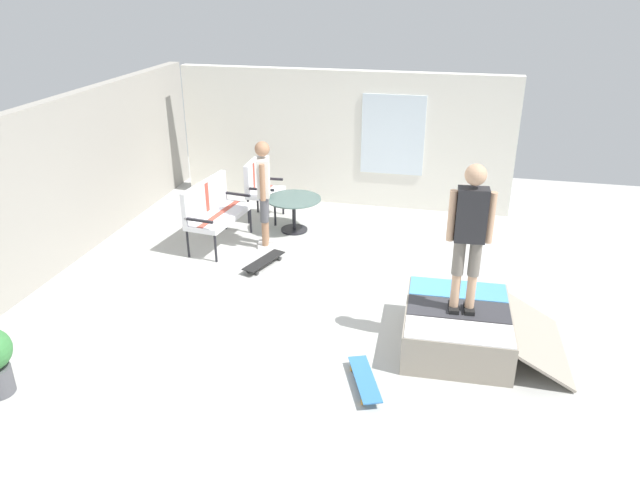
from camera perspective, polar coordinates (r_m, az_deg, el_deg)
ground_plane at (r=7.92m, az=0.44°, el=-6.30°), size 12.00×12.00×0.10m
back_wall_cinderblock at (r=9.07m, az=-25.12°, el=3.90°), size 9.00×0.20×2.36m
house_facade at (r=11.01m, az=2.28°, el=9.57°), size 0.23×6.00×2.42m
skate_ramp at (r=7.13m, az=13.04°, el=-8.03°), size 1.46×1.84×0.48m
patio_bench at (r=9.50m, az=-10.13°, el=3.08°), size 1.31×0.70×1.02m
patio_chair_near_house at (r=10.42m, az=-5.80°, el=5.20°), size 0.63×0.57×1.02m
patio_table at (r=9.93m, az=-2.49°, el=3.06°), size 0.90×0.90×0.57m
person_watching at (r=9.18m, az=-5.35°, el=5.03°), size 0.47×0.30×1.68m
person_skater at (r=6.55m, az=14.00°, el=1.06°), size 0.26×0.48×1.70m
skateboard_by_bench at (r=8.85m, az=-5.32°, el=-2.00°), size 0.82×0.45×0.10m
skateboard_spare at (r=6.42m, az=4.26°, el=-13.02°), size 0.82×0.48×0.10m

